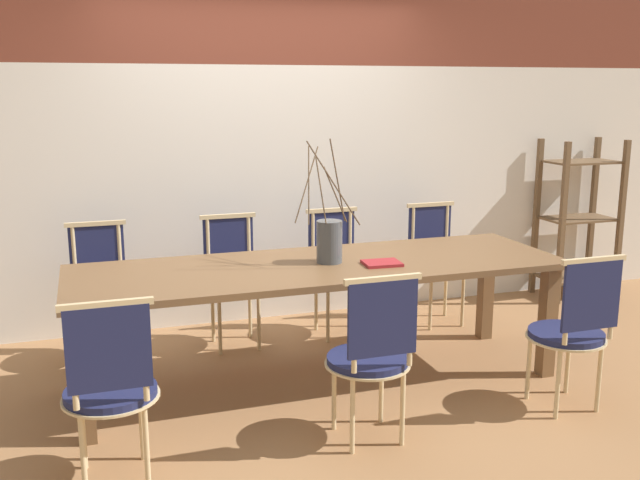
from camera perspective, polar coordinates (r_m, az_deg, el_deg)
name	(u,v)px	position (r m, az deg, el deg)	size (l,w,h in m)	color
ground_plane	(320,380)	(4.65, 0.00, -11.17)	(16.00, 16.00, 0.00)	#9E7047
wall_rear	(264,118)	(5.60, -4.54, 9.67)	(12.00, 0.06, 3.20)	white
dining_table	(320,277)	(4.42, 0.00, -2.98)	(3.04, 0.96, 0.77)	brown
chair_near_leftend	(110,385)	(3.48, -16.42, -11.04)	(0.45, 0.45, 0.94)	#1E234C
chair_near_left	(372,352)	(3.73, 4.19, -8.93)	(0.45, 0.45, 0.94)	#1E234C
chair_near_center	(573,327)	(4.33, 19.56, -6.58)	(0.45, 0.45, 0.94)	#1E234C
chair_far_leftend	(100,288)	(5.07, -17.21, -3.71)	(0.45, 0.45, 0.94)	#1E234C
chair_far_left	(233,277)	(5.16, -6.98, -2.97)	(0.45, 0.45, 0.94)	#1E234C
chair_far_center	(337,268)	(5.37, 1.38, -2.29)	(0.45, 0.45, 0.94)	#1E234C
chair_far_right	(436,260)	(5.70, 9.30, -1.59)	(0.45, 0.45, 0.94)	#1E234C
vase_centerpiece	(329,240)	(4.40, 0.74, -0.02)	(0.36, 0.42, 0.77)	#4C5156
book_stack	(382,263)	(4.39, 4.97, -1.86)	(0.24, 0.19, 0.02)	maroon
shelving_rack	(578,219)	(6.70, 19.93, 1.58)	(0.65, 0.41, 1.40)	brown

